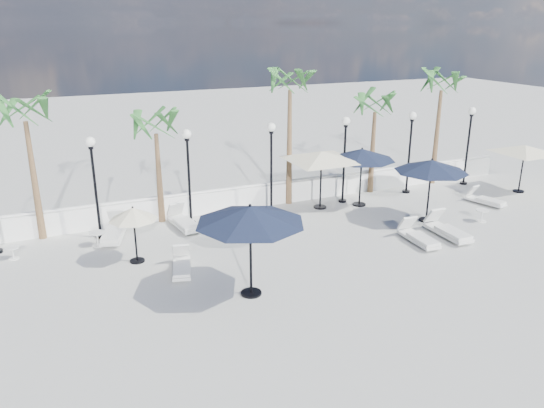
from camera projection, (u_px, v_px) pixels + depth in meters
name	position (u px, v px, depth m)	size (l,w,h in m)	color
ground	(352.00, 275.00, 16.94)	(100.00, 100.00, 0.00)	#AEAEA9
balustrade	(262.00, 195.00, 23.30)	(26.00, 0.30, 1.01)	white
lamppost_1	(94.00, 174.00, 19.13)	(0.36, 0.36, 3.84)	black
lamppost_2	(188.00, 164.00, 20.45)	(0.36, 0.36, 3.84)	black
lamppost_3	(271.00, 155.00, 21.78)	(0.36, 0.36, 3.84)	black
lamppost_4	(345.00, 148.00, 23.10)	(0.36, 0.36, 3.84)	black
lamppost_5	(410.00, 141.00, 24.42)	(0.36, 0.36, 3.84)	black
lamppost_6	(469.00, 135.00, 25.74)	(0.36, 0.36, 3.84)	black
palm_0	(25.00, 118.00, 18.41)	(2.60, 2.60, 5.50)	brown
palm_1	(156.00, 130.00, 20.36)	(2.60, 2.60, 4.70)	brown
palm_2	(290.00, 87.00, 22.07)	(2.60, 2.60, 6.10)	brown
palm_3	(375.00, 109.00, 24.08)	(2.60, 2.60, 4.90)	brown
palm_4	(442.00, 88.00, 25.22)	(2.60, 2.60, 5.70)	brown
lounger_2	(114.00, 231.00, 19.79)	(1.30, 2.26, 0.81)	white
lounger_3	(182.00, 266.00, 17.11)	(0.98, 1.83, 0.65)	white
lounger_4	(183.00, 222.00, 20.79)	(0.93, 2.11, 0.77)	white
lounger_5	(418.00, 237.00, 19.37)	(0.72, 1.94, 0.72)	white
lounger_6	(448.00, 230.00, 19.93)	(0.77, 2.16, 0.80)	white
lounger_7	(486.00, 200.00, 23.52)	(1.03, 1.84, 0.66)	white
side_table_0	(13.00, 252.00, 18.04)	(0.44, 0.44, 0.43)	white
side_table_1	(97.00, 238.00, 19.07)	(0.55, 0.55, 0.53)	white
side_table_2	(482.00, 214.00, 21.43)	(0.52, 0.52, 0.51)	white
parasol_navy_left	(250.00, 215.00, 14.97)	(3.22, 3.22, 2.84)	black
parasol_navy_mid	(362.00, 155.00, 22.75)	(2.91, 2.91, 2.61)	black
parasol_navy_right	(431.00, 166.00, 20.89)	(2.92, 2.92, 2.61)	black
parasol_cream_sq_a	(322.00, 152.00, 22.34)	(5.50, 5.50, 2.70)	black
parasol_cream_sq_b	(526.00, 146.00, 24.60)	(4.86, 4.86, 2.43)	black
parasol_cream_small	(133.00, 215.00, 17.38)	(1.61, 1.61, 1.98)	black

